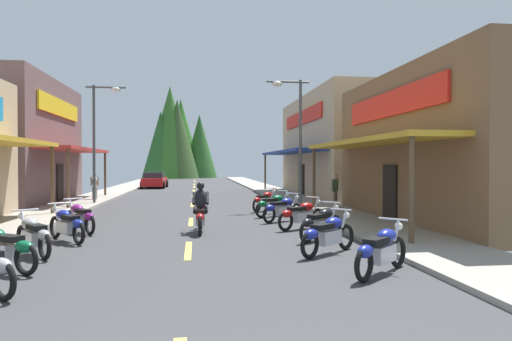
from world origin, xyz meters
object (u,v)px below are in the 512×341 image
motorcycle_parked_right_5 (274,204)px  pedestrian_browsing (95,185)px  rider_cruising_lead (201,211)px  motorcycle_parked_left_2 (33,234)px  motorcycle_parked_right_2 (321,222)px  motorcycle_parked_right_1 (328,234)px  motorcycle_parked_left_4 (80,217)px  motorcycle_parked_right_0 (381,249)px  pedestrian_by_shop (335,190)px  motorcycle_parked_left_3 (67,224)px  motorcycle_parked_right_4 (283,208)px  motorcycle_parked_left_1 (1,247)px  motorcycle_parked_right_3 (302,214)px  streetlamp_left (100,127)px  streetlamp_right (294,125)px  motorcycle_parked_right_6 (265,200)px  parked_car_curbside (155,180)px

motorcycle_parked_right_5 → pedestrian_browsing: 12.55m
rider_cruising_lead → motorcycle_parked_left_2: bearing=130.1°
motorcycle_parked_right_2 → motorcycle_parked_right_1: bearing=-143.6°
motorcycle_parked_right_1 → motorcycle_parked_left_4: (-6.63, 4.29, 0.00)m
motorcycle_parked_right_0 → pedestrian_by_shop: size_ratio=0.99×
motorcycle_parked_left_2 → motorcycle_parked_left_3: (0.25, 1.86, 0.00)m
motorcycle_parked_right_4 → motorcycle_parked_left_3: size_ratio=1.01×
motorcycle_parked_left_1 → rider_cruising_lead: bearing=-96.3°
motorcycle_parked_right_2 → motorcycle_parked_left_3: bearing=132.4°
motorcycle_parked_right_3 → motorcycle_parked_right_1: bearing=-127.3°
motorcycle_parked_right_0 → motorcycle_parked_left_3: 8.43m
rider_cruising_lead → motorcycle_parked_right_1: bearing=-140.8°
motorcycle_parked_right_0 → rider_cruising_lead: size_ratio=0.77×
motorcycle_parked_left_2 → streetlamp_left: bearing=-31.7°
motorcycle_parked_right_4 → pedestrian_browsing: pedestrian_browsing is taller
streetlamp_right → motorcycle_parked_left_3: 11.80m
streetlamp_right → motorcycle_parked_right_4: (-1.40, -4.45, -3.45)m
motorcycle_parked_right_2 → motorcycle_parked_left_3: same height
motorcycle_parked_right_6 → motorcycle_parked_left_2: bearing=-178.3°
motorcycle_parked_right_3 → pedestrian_browsing: 15.52m
motorcycle_parked_right_3 → motorcycle_parked_left_2: 7.88m
motorcycle_parked_left_1 → motorcycle_parked_left_4: size_ratio=1.02×
motorcycle_parked_right_5 → rider_cruising_lead: size_ratio=0.82×
motorcycle_parked_right_3 → motorcycle_parked_right_5: 3.66m
streetlamp_left → parked_car_curbside: streetlamp_left is taller
streetlamp_left → motorcycle_parked_right_0: 18.57m
motorcycle_parked_right_0 → motorcycle_parked_right_5: 9.80m
motorcycle_parked_left_4 → motorcycle_parked_right_3: bearing=-127.4°
motorcycle_parked_left_1 → pedestrian_browsing: size_ratio=1.14×
motorcycle_parked_right_2 → rider_cruising_lead: rider_cruising_lead is taller
motorcycle_parked_right_6 → streetlamp_left: bearing=100.6°
streetlamp_left → motorcycle_parked_right_2: 15.15m
motorcycle_parked_left_3 → motorcycle_parked_right_0: bearing=-162.0°
pedestrian_by_shop → motorcycle_parked_right_3: bearing=105.8°
motorcycle_parked_right_5 → motorcycle_parked_right_6: size_ratio=1.02×
streetlamp_left → parked_car_curbside: (1.31, 16.53, -3.34)m
motorcycle_parked_left_2 → pedestrian_browsing: size_ratio=1.10×
motorcycle_parked_right_3 → motorcycle_parked_right_2: bearing=-121.0°
motorcycle_parked_right_0 → motorcycle_parked_left_2: (-7.26, 2.81, 0.00)m
motorcycle_parked_right_3 → rider_cruising_lead: (-3.26, -0.26, 0.17)m
motorcycle_parked_right_0 → parked_car_curbside: bearing=59.9°
motorcycle_parked_right_0 → motorcycle_parked_right_3: 6.15m
motorcycle_parked_right_3 → rider_cruising_lead: bearing=151.8°
motorcycle_parked_left_1 → motorcycle_parked_right_0: bearing=-155.6°
motorcycle_parked_right_5 → parked_car_curbside: size_ratio=0.41×
motorcycle_parked_right_3 → motorcycle_parked_left_4: bearing=145.6°
streetlamp_right → motorcycle_parked_left_1: 14.54m
motorcycle_parked_left_2 → motorcycle_parked_left_4: same height
motorcycle_parked_left_1 → pedestrian_by_shop: pedestrian_by_shop is taller
motorcycle_parked_right_5 → motorcycle_parked_right_2: bearing=-123.7°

